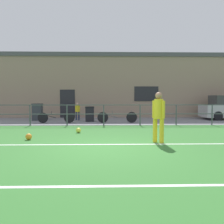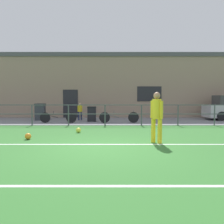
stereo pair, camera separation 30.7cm
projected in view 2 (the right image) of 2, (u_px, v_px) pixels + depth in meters
name	position (u px, v px, depth m)	size (l,w,h in m)	color
ground	(99.00, 149.00, 7.69)	(60.00, 44.00, 0.04)	#33702D
field_line_touchline	(100.00, 144.00, 8.27)	(36.00, 0.11, 0.00)	white
field_line_hash	(90.00, 186.00, 4.42)	(36.00, 0.11, 0.00)	white
pavement_strip	(106.00, 121.00, 16.17)	(48.00, 5.00, 0.02)	slate
perimeter_fence	(105.00, 112.00, 13.63)	(36.07, 0.07, 1.15)	#474C51
clubhouse_facade	(107.00, 86.00, 19.71)	(28.00, 2.56, 4.86)	gray
player_striker	(156.00, 114.00, 8.50)	(0.38, 0.35, 1.74)	gold
soccer_ball_match	(28.00, 136.00, 9.22)	(0.23, 0.23, 0.23)	orange
soccer_ball_spare	(78.00, 130.00, 10.96)	(0.22, 0.22, 0.22)	#E5E04C
spectator_child	(80.00, 110.00, 16.64)	(0.31, 0.20, 1.15)	#232D4C
bicycle_parked_0	(118.00, 117.00, 14.85)	(2.37, 0.04, 0.74)	black
bicycle_parked_1	(58.00, 117.00, 14.85)	(2.17, 0.04, 0.72)	black
trash_bin_0	(91.00, 114.00, 15.69)	(0.55, 0.47, 0.94)	black
trash_bin_1	(40.00, 112.00, 16.49)	(0.64, 0.54, 1.11)	#33383D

